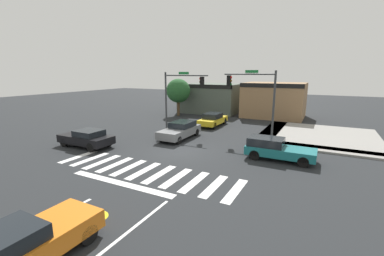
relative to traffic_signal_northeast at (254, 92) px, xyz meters
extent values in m
plane|color=#232628|center=(-3.87, -5.75, -4.17)|extent=(120.00, 120.00, 0.00)
cube|color=silver|center=(-9.61, -10.25, -4.16)|extent=(0.50, 3.00, 0.01)
cube|color=silver|center=(-8.47, -10.25, -4.16)|extent=(0.50, 3.00, 0.01)
cube|color=silver|center=(-7.32, -10.25, -4.16)|extent=(0.50, 3.00, 0.01)
cube|color=silver|center=(-6.17, -10.25, -4.16)|extent=(0.50, 3.00, 0.01)
cube|color=silver|center=(-5.02, -10.25, -4.16)|extent=(0.50, 3.00, 0.01)
cube|color=silver|center=(-3.87, -10.25, -4.16)|extent=(0.50, 3.00, 0.01)
cube|color=silver|center=(-2.72, -10.25, -4.16)|extent=(0.50, 3.00, 0.01)
cube|color=silver|center=(-1.57, -10.25, -4.16)|extent=(0.50, 3.00, 0.01)
cube|color=silver|center=(-0.42, -10.25, -4.16)|extent=(0.50, 3.00, 0.01)
cube|color=silver|center=(0.73, -10.25, -4.16)|extent=(0.50, 3.00, 0.01)
cube|color=silver|center=(1.87, -10.25, -4.16)|extent=(0.50, 3.00, 0.01)
cube|color=white|center=(-3.87, -12.25, -4.16)|extent=(6.80, 0.50, 0.01)
cube|color=white|center=(-3.87, -15.25, -4.16)|extent=(0.16, 2.00, 0.01)
cylinder|color=yellow|center=(-2.46, -15.22, -4.17)|extent=(1.00, 1.00, 0.01)
cylinder|color=white|center=(-2.68, -15.22, -4.16)|extent=(0.16, 0.16, 0.00)
cylinder|color=white|center=(-2.23, -15.22, -4.16)|extent=(0.16, 0.16, 0.00)
cube|color=white|center=(-2.46, -15.22, -4.16)|extent=(0.45, 0.04, 0.00)
cube|color=gray|center=(5.13, -0.55, -4.09)|extent=(10.00, 1.60, 0.15)
cube|color=gray|center=(0.93, 4.25, -4.09)|extent=(1.60, 10.00, 0.15)
cube|color=gray|center=(5.13, 4.25, -4.09)|extent=(10.00, 10.00, 0.15)
cube|color=#4C564C|center=(-9.73, 13.54, -2.07)|extent=(8.29, 6.58, 4.19)
cube|color=black|center=(-9.73, 10.45, -0.22)|extent=(8.29, 0.50, 0.50)
cube|color=#93704C|center=(-0.66, 13.25, -1.91)|extent=(7.58, 6.01, 4.51)
cube|color=black|center=(-0.66, 10.45, 0.09)|extent=(7.58, 0.50, 0.50)
cylinder|color=#383A3D|center=(1.67, 0.00, -1.18)|extent=(0.18, 0.18, 5.98)
cylinder|color=#383A3D|center=(-0.51, 0.00, 1.50)|extent=(4.37, 0.12, 0.12)
cube|color=black|center=(-2.28, 0.00, 0.93)|extent=(0.32, 0.32, 0.95)
sphere|color=red|center=(-2.11, 0.00, 1.22)|extent=(0.22, 0.22, 0.22)
sphere|color=#4C330C|center=(-2.11, 0.00, 0.93)|extent=(0.22, 0.22, 0.22)
sphere|color=#0C3814|center=(-2.11, 0.00, 0.63)|extent=(0.22, 0.22, 0.22)
cube|color=#197233|center=(-0.29, 0.00, 1.72)|extent=(1.10, 0.03, 0.24)
cylinder|color=#383A3D|center=(-8.96, 0.05, -1.24)|extent=(0.18, 0.18, 5.86)
cylinder|color=#383A3D|center=(-6.64, 0.05, 1.37)|extent=(4.64, 0.12, 0.12)
cube|color=black|center=(-4.92, 0.05, 0.79)|extent=(0.32, 0.32, 0.95)
sphere|color=red|center=(-5.09, 0.05, 1.09)|extent=(0.22, 0.22, 0.22)
sphere|color=#4C330C|center=(-5.09, 0.05, 0.79)|extent=(0.22, 0.22, 0.22)
sphere|color=#0C3814|center=(-5.09, 0.05, 0.50)|extent=(0.22, 0.22, 0.22)
cube|color=#197233|center=(-6.87, 0.05, 1.59)|extent=(1.10, 0.03, 0.24)
cube|color=black|center=(-11.21, -8.22, -3.54)|extent=(4.49, 1.94, 0.61)
cube|color=black|center=(-10.79, -8.22, -3.01)|extent=(1.94, 1.71, 0.46)
cylinder|color=black|center=(-12.74, -9.08, -3.81)|extent=(0.71, 0.22, 0.71)
cylinder|color=black|center=(-12.74, -7.36, -3.81)|extent=(0.71, 0.22, 0.71)
cylinder|color=black|center=(-9.69, -9.08, -3.81)|extent=(0.71, 0.22, 0.71)
cylinder|color=black|center=(-9.69, -7.36, -3.81)|extent=(0.71, 0.22, 0.71)
cube|color=#196B70|center=(3.06, -4.36, -3.57)|extent=(4.49, 1.81, 0.58)
cube|color=black|center=(2.09, -4.36, -3.00)|extent=(2.32, 1.60, 0.56)
cylinder|color=black|center=(4.59, -3.57, -3.82)|extent=(0.69, 0.22, 0.69)
cylinder|color=black|center=(4.59, -5.16, -3.82)|extent=(0.69, 0.22, 0.69)
cylinder|color=black|center=(1.54, -3.57, -3.82)|extent=(0.69, 0.22, 0.69)
cylinder|color=black|center=(1.54, -5.16, -3.82)|extent=(0.69, 0.22, 0.69)
cube|color=orange|center=(-2.15, -17.99, -3.52)|extent=(1.83, 4.32, 0.66)
cube|color=black|center=(-2.15, -18.66, -2.95)|extent=(1.61, 1.90, 0.49)
cylinder|color=black|center=(-2.96, -16.52, -3.82)|extent=(0.22, 0.70, 0.70)
cylinder|color=black|center=(-1.35, -16.52, -3.82)|extent=(0.22, 0.70, 0.70)
cube|color=gold|center=(-5.44, 4.03, -3.57)|extent=(1.82, 4.55, 0.57)
cube|color=black|center=(-5.44, 3.94, -3.01)|extent=(1.60, 2.16, 0.54)
cylinder|color=black|center=(-4.64, 2.48, -3.82)|extent=(0.22, 0.70, 0.70)
cylinder|color=black|center=(-6.24, 2.48, -3.82)|extent=(0.22, 0.70, 0.70)
cylinder|color=black|center=(-4.64, 5.58, -3.82)|extent=(0.22, 0.70, 0.70)
cylinder|color=black|center=(-6.24, 5.58, -3.82)|extent=(0.22, 0.70, 0.70)
cube|color=slate|center=(-5.88, -2.54, -3.53)|extent=(1.94, 4.80, 0.67)
cube|color=black|center=(-5.88, -1.99, -2.95)|extent=(1.71, 2.33, 0.49)
cylinder|color=black|center=(-5.02, -4.17, -3.83)|extent=(0.22, 0.67, 0.67)
cylinder|color=black|center=(-6.74, -4.17, -3.83)|extent=(0.22, 0.67, 0.67)
cylinder|color=black|center=(-5.02, -0.91, -3.83)|extent=(0.22, 0.67, 0.67)
cylinder|color=black|center=(-6.74, -0.91, -3.83)|extent=(0.22, 0.67, 0.67)
cylinder|color=#4C3823|center=(-12.37, 8.25, -2.77)|extent=(0.36, 0.36, 2.80)
sphere|color=#235628|center=(-12.37, 8.25, -0.77)|extent=(3.22, 3.22, 3.22)
camera|label=1|loc=(5.49, -21.84, 1.64)|focal=24.04mm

